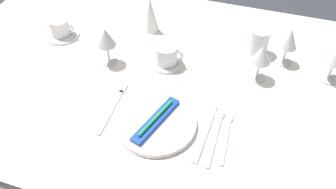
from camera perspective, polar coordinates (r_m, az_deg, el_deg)
name	(u,v)px	position (r m, az deg, el deg)	size (l,w,h in m)	color
ground_plane	(171,182)	(1.80, 0.46, -14.53)	(6.00, 6.00, 0.00)	#383D47
dining_table	(172,92)	(1.28, 0.64, 0.45)	(1.80, 1.11, 0.74)	white
dinner_plate	(156,123)	(1.05, -2.04, -4.84)	(0.25, 0.25, 0.02)	white
toothbrush_package	(156,120)	(1.04, -2.06, -4.25)	(0.09, 0.21, 0.02)	blue
fork_outer	(114,106)	(1.13, -9.09, -1.88)	(0.03, 0.23, 0.00)	beige
dinner_knife	(205,134)	(1.04, 6.24, -6.53)	(0.03, 0.24, 0.00)	beige
spoon_soup	(217,130)	(1.06, 8.21, -5.94)	(0.03, 0.23, 0.01)	beige
spoon_dessert	(227,131)	(1.06, 9.90, -6.09)	(0.03, 0.21, 0.01)	beige
saucer_left	(166,63)	(1.27, -0.27, 5.36)	(0.12, 0.12, 0.01)	white
coffee_cup_left	(167,54)	(1.24, -0.20, 6.80)	(0.11, 0.08, 0.07)	white
saucer_right	(62,35)	(1.47, -17.38, 9.53)	(0.14, 0.14, 0.01)	white
coffee_cup_right	(60,27)	(1.45, -17.66, 10.76)	(0.10, 0.08, 0.07)	white
wine_glass_centre	(106,38)	(1.23, -10.34, 9.25)	(0.07, 0.07, 0.15)	silver
wine_glass_right	(289,40)	(1.29, 19.71, 8.56)	(0.06, 0.06, 0.15)	silver
wine_glass_far	(262,56)	(1.19, 15.46, 6.29)	(0.07, 0.07, 0.14)	silver
drink_tumbler	(259,43)	(1.34, 15.01, 8.36)	(0.07, 0.07, 0.10)	silver
napkin_folded	(150,14)	(1.40, -2.97, 13.36)	(0.07, 0.07, 0.15)	white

